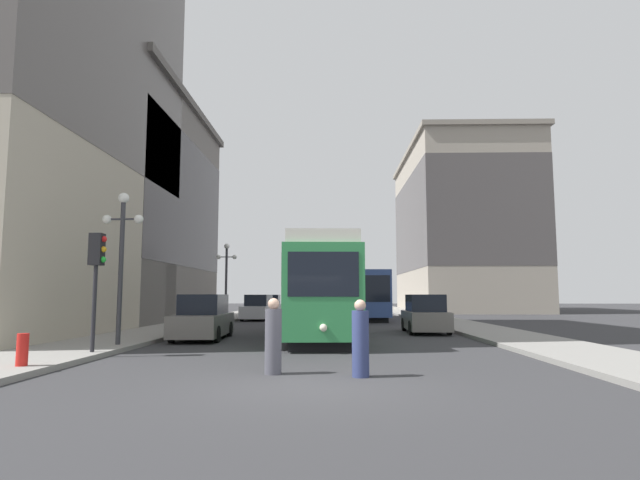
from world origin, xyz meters
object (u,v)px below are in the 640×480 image
parked_car_left_near (203,318)px  lamp_post_left_near (122,243)px  streetcar (319,288)px  parked_car_left_mid (270,306)px  pedestrian_crossing_near (273,338)px  traffic_light_near_left (97,260)px  pedestrian_crossing_far (360,341)px  fire_hydrant (22,350)px  parked_car_left_far (258,308)px  transit_bus (365,293)px  parked_car_right_far (425,315)px  lamp_post_left_far (226,269)px

parked_car_left_near → lamp_post_left_near: size_ratio=0.95×
streetcar → lamp_post_left_near: bearing=-147.6°
parked_car_left_mid → pedestrian_crossing_near: (3.92, -32.09, -0.04)m
traffic_light_near_left → lamp_post_left_near: 2.41m
traffic_light_near_left → parked_car_left_near: bearing=74.7°
pedestrian_crossing_far → lamp_post_left_near: size_ratio=0.33×
traffic_light_near_left → fire_hydrant: (-0.30, -2.96, -2.29)m
parked_car_left_far → fire_hydrant: (-1.98, -25.10, -0.32)m
streetcar → parked_car_left_near: (-4.74, -0.78, -1.26)m
streetcar → parked_car_left_mid: bearing=99.5°
transit_bus → pedestrian_crossing_near: transit_bus is taller
transit_bus → parked_car_left_far: size_ratio=2.37×
transit_bus → traffic_light_near_left: bearing=-113.0°
pedestrian_crossing_far → fire_hydrant: 7.90m
parked_car_right_far → fire_hydrant: bearing=49.0°
pedestrian_crossing_near → parked_car_left_near: bearing=4.2°
streetcar → pedestrian_crossing_far: size_ratio=7.21×
streetcar → parked_car_left_far: (-4.73, 15.21, -1.26)m
parked_car_left_near → traffic_light_near_left: size_ratio=1.41×
parked_car_left_mid → lamp_post_left_far: 9.72m
pedestrian_crossing_near → transit_bus: bearing=-26.9°
streetcar → transit_bus: size_ratio=1.08×
lamp_post_left_near → transit_bus: bearing=65.9°
streetcar → pedestrian_crossing_near: 10.13m
parked_car_left_mid → pedestrian_crossing_near: bearing=-83.8°
streetcar → parked_car_left_mid: size_ratio=2.86×
parked_car_left_far → traffic_light_near_left: (-1.68, -22.14, 1.97)m
lamp_post_left_far → transit_bus: bearing=22.0°
parked_car_left_far → parked_car_right_far: bearing=-48.6°
streetcar → traffic_light_near_left: size_ratio=3.53×
lamp_post_left_near → parked_car_left_far: bearing=84.5°
streetcar → parked_car_left_far: bearing=104.7°
lamp_post_left_far → streetcar: bearing=-62.8°
parked_car_left_mid → parked_car_right_far: size_ratio=0.95×
pedestrian_crossing_far → parked_car_left_mid: bearing=117.5°
parked_car_right_far → pedestrian_crossing_near: parked_car_right_far is taller
parked_car_right_far → pedestrian_crossing_near: 14.21m
parked_car_left_mid → lamp_post_left_far: size_ratio=0.83×
fire_hydrant → pedestrian_crossing_far: bearing=-3.6°
transit_bus → pedestrian_crossing_near: 27.13m
parked_car_left_near → lamp_post_left_far: (-1.90, 13.71, 2.71)m
pedestrian_crossing_near → lamp_post_left_far: size_ratio=0.34×
streetcar → fire_hydrant: bearing=-126.8°
parked_car_left_far → pedestrian_crossing_near: 25.53m
pedestrian_crossing_near → traffic_light_near_left: (-5.60, 3.09, 2.01)m
streetcar → lamp_post_left_far: (-6.64, 12.93, 1.45)m
traffic_light_near_left → lamp_post_left_far: lamp_post_left_far is taller
parked_car_left_mid → parked_car_right_far: bearing=-63.8°
transit_bus → pedestrian_crossing_far: bearing=-95.2°
pedestrian_crossing_far → lamp_post_left_far: bearing=125.7°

